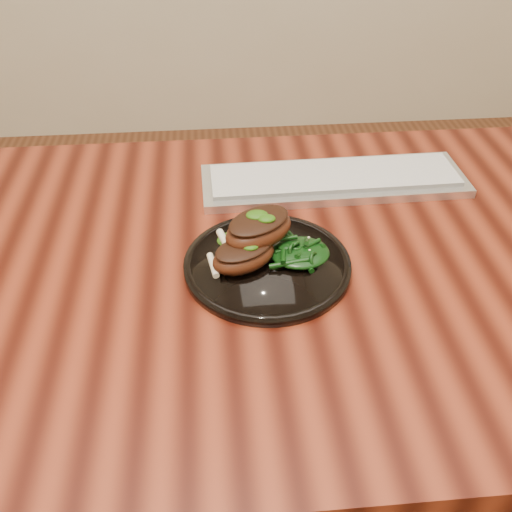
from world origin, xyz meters
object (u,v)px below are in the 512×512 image
Objects in this scene: lamb_chop_front at (243,255)px; keyboard at (334,180)px; greens_heap at (300,249)px; desk at (262,298)px; plate at (267,264)px.

lamb_chop_front is 0.24× the size of keyboard.
greens_heap is at bearing -113.39° from keyboard.
keyboard is at bearing 66.61° from greens_heap.
desk is 6.49× the size of plate.
lamb_chop_front is 0.30m from keyboard.
greens_heap is 0.19× the size of keyboard.
desk is 0.09m from plate.
greens_heap is 0.24m from keyboard.
plate is at bearing -122.54° from keyboard.
greens_heap is at bearing 8.98° from lamb_chop_front.
desk is 0.27m from keyboard.
greens_heap is (0.05, -0.02, 0.11)m from desk.
plate is 0.05m from lamb_chop_front.
plate is (0.00, -0.03, 0.09)m from desk.
greens_heap is at bearing -22.36° from desk.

